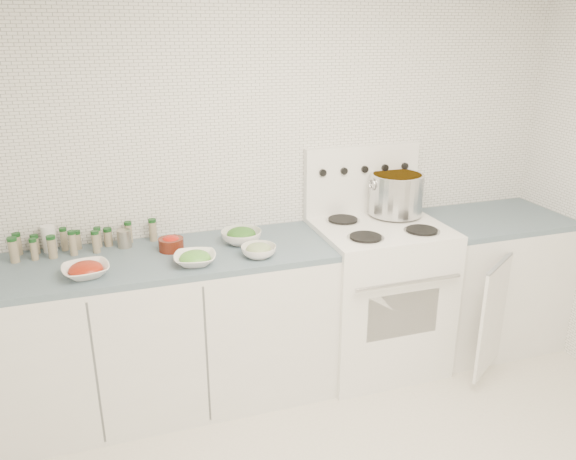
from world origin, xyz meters
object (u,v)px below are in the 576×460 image
object	(u,v)px
bowl_tomato	(86,270)
bowl_snowpea	(195,258)
stove	(377,291)
stock_pot	(396,192)

from	to	relation	value
bowl_tomato	bowl_snowpea	bearing A→B (deg)	-1.97
stove	stock_pot	bearing A→B (deg)	39.78
stove	bowl_snowpea	world-z (taller)	stove
bowl_tomato	bowl_snowpea	distance (m)	0.53
stock_pot	bowl_tomato	size ratio (longest dim) A/B	1.38
stock_pot	bowl_tomato	distance (m)	1.87
bowl_tomato	bowl_snowpea	size ratio (longest dim) A/B	1.01
bowl_tomato	bowl_snowpea	world-z (taller)	bowl_tomato
bowl_tomato	stove	bearing A→B (deg)	4.84
stove	stock_pot	distance (m)	0.63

